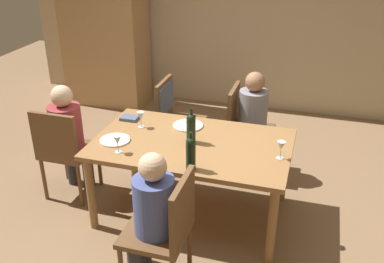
{
  "coord_description": "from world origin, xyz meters",
  "views": [
    {
      "loc": [
        0.94,
        -3.13,
        2.44
      ],
      "look_at": [
        0.0,
        0.0,
        0.83
      ],
      "focal_mm": 40.85,
      "sensor_mm": 36.0,
      "label": 1
    }
  ],
  "objects": [
    {
      "name": "dining_table",
      "position": [
        0.0,
        0.0,
        0.65
      ],
      "size": [
        1.66,
        1.02,
        0.73
      ],
      "color": "olive",
      "rests_on": "ground_plane"
    },
    {
      "name": "folded_napkin",
      "position": [
        -0.69,
        0.27,
        0.74
      ],
      "size": [
        0.16,
        0.12,
        0.03
      ],
      "primitive_type": "cube",
      "rotation": [
        0.0,
        0.0,
        0.01
      ],
      "color": "#4C5B75",
      "rests_on": "dining_table"
    },
    {
      "name": "person_man_bearded",
      "position": [
        -0.03,
        -0.89,
        0.63
      ],
      "size": [
        0.33,
        0.29,
        1.09
      ],
      "rotation": [
        0.0,
        0.0,
        1.57
      ],
      "color": "#33333D",
      "rests_on": "ground_plane"
    },
    {
      "name": "handbag",
      "position": [
        -0.02,
        0.89,
        0.11
      ],
      "size": [
        0.17,
        0.3,
        0.22
      ],
      "primitive_type": "cube",
      "rotation": [
        0.0,
        0.0,
        -1.77
      ],
      "color": "brown",
      "rests_on": "ground_plane"
    },
    {
      "name": "wine_bottle_dark_red",
      "position": [
        -0.01,
        -0.0,
        0.87
      ],
      "size": [
        0.08,
        0.08,
        0.31
      ],
      "color": "black",
      "rests_on": "dining_table"
    },
    {
      "name": "dinner_plate_host",
      "position": [
        -0.63,
        -0.16,
        0.74
      ],
      "size": [
        0.26,
        0.26,
        0.01
      ],
      "primitive_type": "cylinder",
      "color": "white",
      "rests_on": "dining_table"
    },
    {
      "name": "wine_bottle_tall_green",
      "position": [
        0.12,
        -0.42,
        0.87
      ],
      "size": [
        0.07,
        0.07,
        0.31
      ],
      "color": "black",
      "rests_on": "dining_table"
    },
    {
      "name": "dinner_plate_guest_left",
      "position": [
        -0.12,
        0.29,
        0.74
      ],
      "size": [
        0.27,
        0.27,
        0.01
      ],
      "primitive_type": "cylinder",
      "color": "silver",
      "rests_on": "dining_table"
    },
    {
      "name": "rear_room_partition",
      "position": [
        0.0,
        2.71,
        1.35
      ],
      "size": [
        6.4,
        0.12,
        2.7
      ],
      "primitive_type": "cube",
      "color": "tan",
      "rests_on": "ground_plane"
    },
    {
      "name": "chair_far_left",
      "position": [
        -0.5,
        0.89,
        0.59
      ],
      "size": [
        0.46,
        0.44,
        0.92
      ],
      "rotation": [
        0.0,
        0.0,
        -1.57
      ],
      "color": "brown",
      "rests_on": "ground_plane"
    },
    {
      "name": "person_woman_host",
      "position": [
        -1.21,
        0.03,
        0.64
      ],
      "size": [
        0.3,
        0.34,
        1.11
      ],
      "color": "#33333D",
      "rests_on": "ground_plane"
    },
    {
      "name": "wine_glass_near_left",
      "position": [
        0.74,
        -0.07,
        0.84
      ],
      "size": [
        0.07,
        0.07,
        0.15
      ],
      "color": "silver",
      "rests_on": "dining_table"
    },
    {
      "name": "chair_far_right",
      "position": [
        0.29,
        0.89,
        0.53
      ],
      "size": [
        0.44,
        0.44,
        0.92
      ],
      "rotation": [
        0.0,
        0.0,
        -1.57
      ],
      "color": "brown",
      "rests_on": "ground_plane"
    },
    {
      "name": "armoire_cabinet",
      "position": [
        -1.93,
        2.26,
        1.1
      ],
      "size": [
        1.18,
        0.62,
        2.18
      ],
      "color": "#A87F51",
      "rests_on": "ground_plane"
    },
    {
      "name": "ground_plane",
      "position": [
        0.0,
        0.0,
        0.0
      ],
      "size": [
        10.0,
        10.0,
        0.0
      ],
      "primitive_type": "plane",
      "color": "#846647"
    },
    {
      "name": "chair_left_end",
      "position": [
        -1.21,
        -0.09,
        0.53
      ],
      "size": [
        0.44,
        0.44,
        0.92
      ],
      "color": "brown",
      "rests_on": "ground_plane"
    },
    {
      "name": "wine_glass_centre",
      "position": [
        -0.52,
        -0.34,
        0.84
      ],
      "size": [
        0.07,
        0.07,
        0.15
      ],
      "color": "silver",
      "rests_on": "dining_table"
    },
    {
      "name": "chair_near",
      "position": [
        0.09,
        -0.89,
        0.53
      ],
      "size": [
        0.44,
        0.44,
        0.92
      ],
      "rotation": [
        0.0,
        0.0,
        1.57
      ],
      "color": "brown",
      "rests_on": "ground_plane"
    },
    {
      "name": "person_man_guest",
      "position": [
        0.4,
        0.89,
        0.64
      ],
      "size": [
        0.33,
        0.29,
        1.1
      ],
      "rotation": [
        0.0,
        0.0,
        -1.57
      ],
      "color": "#33333D",
      "rests_on": "ground_plane"
    },
    {
      "name": "wine_glass_near_right",
      "position": [
        -0.52,
        0.15,
        0.84
      ],
      "size": [
        0.07,
        0.07,
        0.15
      ],
      "color": "silver",
      "rests_on": "dining_table"
    }
  ]
}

